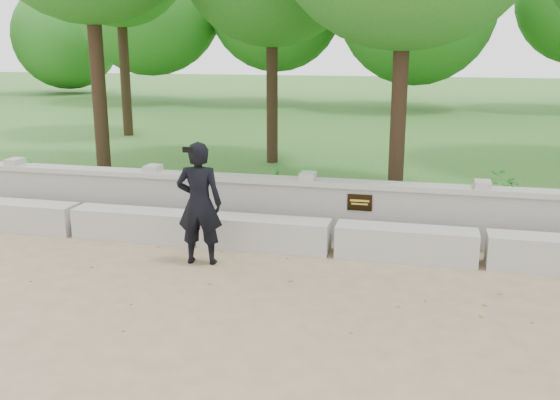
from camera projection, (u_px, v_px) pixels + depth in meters
The scene contains 9 objects.
ground at pixel (307, 308), 6.97m from camera, with size 80.00×80.00×0.00m, color #99825E.
lawn at pixel (390, 131), 20.15m from camera, with size 40.00×22.00×0.25m, color #2F5A1F.
concrete_bench at pixel (333, 238), 8.71m from camera, with size 11.90×0.45×0.45m.
parapet_wall at pixel (340, 209), 9.31m from camera, with size 12.50×0.35×0.90m.
man_main at pixel (199, 203), 8.20m from camera, with size 0.65×0.58×1.65m.
shrub_a at pixel (32, 176), 11.24m from camera, with size 0.31×0.21×0.60m, color #318D30.
shrub_b at pixel (305, 188), 10.09m from camera, with size 0.37×0.30×0.68m, color #318D30.
shrub_c at pixel (507, 189), 10.30m from camera, with size 0.51×0.44×0.57m, color #318D30.
shrub_d at pixel (277, 179), 11.16m from camera, with size 0.29×0.26×0.52m, color #318D30.
Camera 1 is at (1.21, -6.36, 2.87)m, focal length 40.00 mm.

